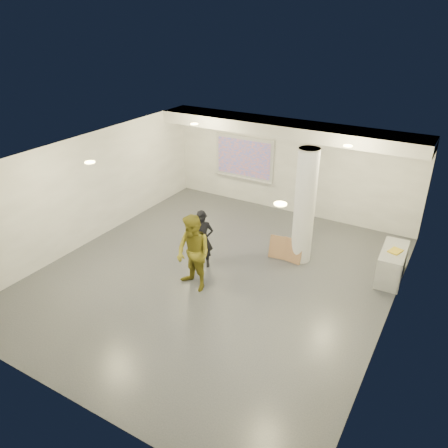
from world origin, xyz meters
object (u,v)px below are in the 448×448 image
Objects in this scene: credenza at (392,264)px; woman at (202,239)px; projection_screen at (244,158)px; column at (305,207)px; man at (193,253)px.

woman is at bearing -159.97° from credenza.
projection_screen reaches higher than woman.
woman is (-4.25, -1.81, 0.37)m from credenza.
credenza is at bearing -24.22° from projection_screen.
column is at bearing -176.34° from credenza.
credenza is 0.72× the size of man.
credenza is (2.22, 0.26, -1.11)m from column.
man reaches higher than woman.
projection_screen reaches higher than man.
woman is 1.01m from man.
column reaches higher than man.
projection_screen is at bearing 121.79° from man.
projection_screen is (-3.10, 2.65, 0.03)m from column.
projection_screen is 1.39× the size of woman.
credenza is at bearing -4.65° from woman.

